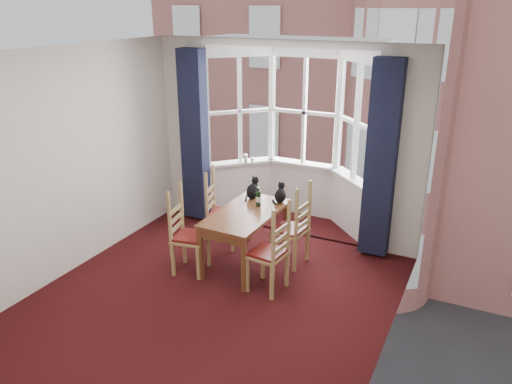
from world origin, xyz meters
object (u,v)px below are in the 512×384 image
Objects in this scene: chair_left_near at (184,237)px; chair_left_far at (217,214)px; chair_right_near at (274,256)px; candle_short at (252,160)px; dining_table at (246,219)px; wine_bottle at (258,198)px; cat_left at (253,190)px; cat_right at (280,195)px; candle_tall at (246,158)px; chair_right_far at (296,232)px.

chair_left_far is (0.01, 0.82, 0.00)m from chair_left_near.
chair_right_near is 10.40× the size of candle_short.
chair_left_near is 0.82m from chair_left_far.
wine_bottle reaches higher than dining_table.
cat_left reaches higher than chair_right_near.
chair_right_near is 3.23× the size of cat_right.
dining_table is 15.15× the size of candle_short.
chair_left_far is 1.00× the size of chair_right_near.
chair_left_far is 10.40× the size of candle_short.
chair_right_near is 3.48× the size of wine_bottle.
cat_right reaches higher than dining_table.
cat_right is at bearing -44.36° from candle_tall.
chair_right_near is at bearing -57.49° from candle_short.
chair_left_far is at bearing -168.21° from cat_right.
chair_right_near is 1.00× the size of chair_right_far.
chair_right_far is 1.87m from candle_short.
chair_right_far is at bearing 1.33° from wine_bottle.
candle_tall is at bearing -163.72° from candle_short.
candle_tall is at bearing 123.38° from wine_bottle.
chair_right_near is 1.09m from cat_right.
dining_table is at bearing -62.91° from candle_tall.
wine_bottle is (-0.55, 0.72, 0.39)m from chair_right_near.
wine_bottle is at bearing -56.62° from candle_tall.
wine_bottle is 1.50m from candle_short.
cat_right is at bearing 144.55° from chair_right_far.
chair_left_far is at bearing -82.53° from candle_tall.
dining_table is 0.34m from wine_bottle.
chair_right_near is at bearing 1.89° from chair_left_near.
chair_left_far is 6.83× the size of candle_tall.
chair_right_far is at bearing -2.43° from chair_left_far.
chair_right_far is 0.66m from wine_bottle.
chair_right_far is (-0.01, 0.73, 0.00)m from chair_right_near.
candle_short reaches higher than dining_table.
chair_right_far is 10.40× the size of candle_short.
candle_tall is (-0.78, 1.53, 0.29)m from dining_table.
cat_left is at bearing 130.61° from wine_bottle.
candle_short is (-0.94, 1.05, 0.06)m from cat_right.
chair_right_far is at bearing -15.83° from cat_left.
wine_bottle is (-0.21, -0.25, 0.01)m from cat_right.
chair_right_far is at bearing 24.09° from dining_table.
dining_table is 0.68m from chair_right_far.
wine_bottle is at bearing -49.39° from cat_left.
chair_right_far is at bearing 31.99° from chair_left_near.
candle_short is at bearing 122.51° from chair_right_near.
chair_left_far is at bearing 174.59° from wine_bottle.
dining_table is 1.46× the size of chair_left_far.
chair_right_near is at bearing -70.43° from cat_right.
chair_left_near is 2.92× the size of cat_left.
chair_right_near is at bearing -55.06° from candle_tall.
chair_left_near is 10.40× the size of candle_short.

